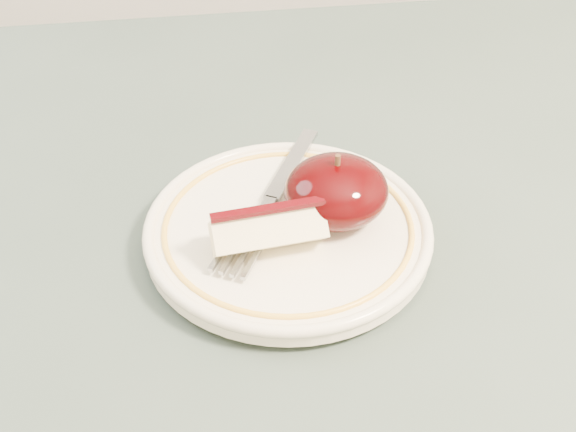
{
  "coord_description": "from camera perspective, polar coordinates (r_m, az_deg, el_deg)",
  "views": [
    {
      "loc": [
        0.0,
        -0.37,
        1.15
      ],
      "look_at": [
        0.06,
        0.06,
        0.78
      ],
      "focal_mm": 50.0,
      "sensor_mm": 36.0,
      "label": 1
    }
  ],
  "objects": [
    {
      "name": "fork",
      "position": [
        0.59,
        -1.25,
        1.15
      ],
      "size": [
        0.1,
        0.17,
        0.0
      ],
      "rotation": [
        0.0,
        0.0,
        1.09
      ],
      "color": "gray",
      "rests_on": "plate"
    },
    {
      "name": "apple_half",
      "position": [
        0.57,
        3.45,
        1.79
      ],
      "size": [
        0.08,
        0.07,
        0.05
      ],
      "color": "black",
      "rests_on": "plate"
    },
    {
      "name": "plate",
      "position": [
        0.58,
        0.0,
        -1.06
      ],
      "size": [
        0.21,
        0.21,
        0.02
      ],
      "color": "beige",
      "rests_on": "table"
    },
    {
      "name": "table",
      "position": [
        0.61,
        -5.12,
        -12.62
      ],
      "size": [
        0.9,
        0.9,
        0.75
      ],
      "color": "brown",
      "rests_on": "ground"
    },
    {
      "name": "apple_wedge",
      "position": [
        0.55,
        -1.42,
        -0.97
      ],
      "size": [
        0.08,
        0.04,
        0.04
      ],
      "rotation": [
        0.0,
        0.0,
        0.11
      ],
      "color": "#FDF3BA",
      "rests_on": "plate"
    }
  ]
}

